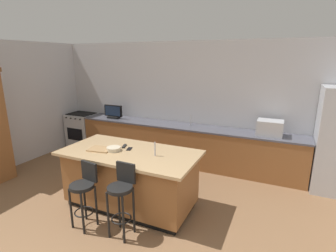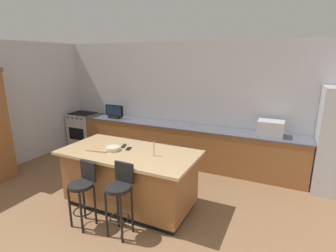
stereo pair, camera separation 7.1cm
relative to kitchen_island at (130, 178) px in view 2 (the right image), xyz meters
name	(u,v)px [view 2 (the right image)]	position (x,y,z in m)	size (l,w,h in m)	color
wall_back	(194,103)	(0.23, 2.38, 0.89)	(7.45, 0.12, 2.73)	#BCBCC1
wall_left	(1,107)	(-3.30, 0.14, 0.89)	(0.12, 4.90, 2.73)	#BCBCC1
counter_back	(184,144)	(0.13, 2.00, -0.03)	(5.17, 0.62, 0.89)	brown
kitchen_island	(130,178)	(0.00, 0.00, 0.00)	(2.18, 1.10, 0.94)	black
range_oven	(84,129)	(-2.82, 2.00, -0.02)	(0.72, 0.63, 0.91)	#B7BABF
microwave	(271,128)	(1.94, 2.00, 0.57)	(0.48, 0.36, 0.30)	#B7BABF
tv_monitor	(114,112)	(-1.73, 1.95, 0.57)	(0.50, 0.16, 0.33)	black
sink_faucet_back	(191,120)	(0.26, 2.10, 0.54)	(0.02, 0.02, 0.24)	#B2B2B7
sink_faucet_island	(154,149)	(0.45, 0.00, 0.57)	(0.02, 0.02, 0.22)	#B2B2B7
bar_stool_left	(83,189)	(-0.30, -0.74, 0.08)	(0.34, 0.36, 0.95)	black
bar_stool_right	(120,193)	(0.29, -0.67, 0.13)	(0.34, 0.34, 1.01)	black
fruit_bowl	(113,149)	(-0.25, -0.07, 0.49)	(0.22, 0.22, 0.06)	beige
cell_phone	(129,149)	(-0.06, 0.09, 0.46)	(0.07, 0.15, 0.01)	black
tv_remote	(124,146)	(-0.20, 0.15, 0.47)	(0.04, 0.17, 0.02)	black
cutting_board	(100,149)	(-0.47, -0.12, 0.47)	(0.36, 0.27, 0.02)	#A87F51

